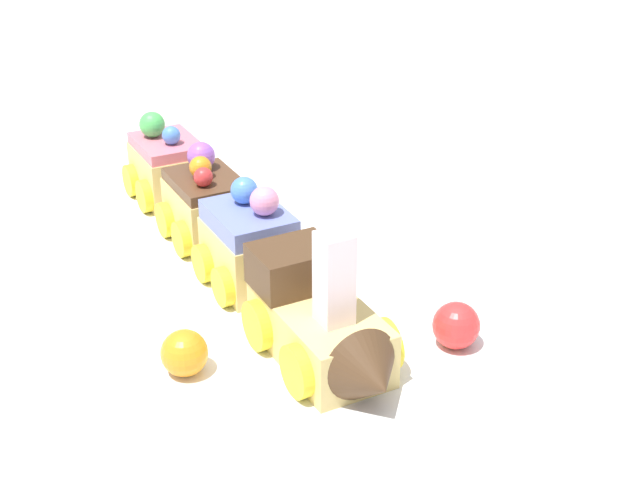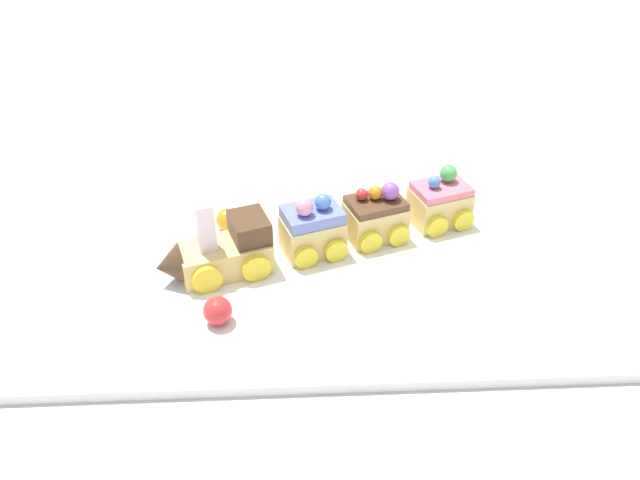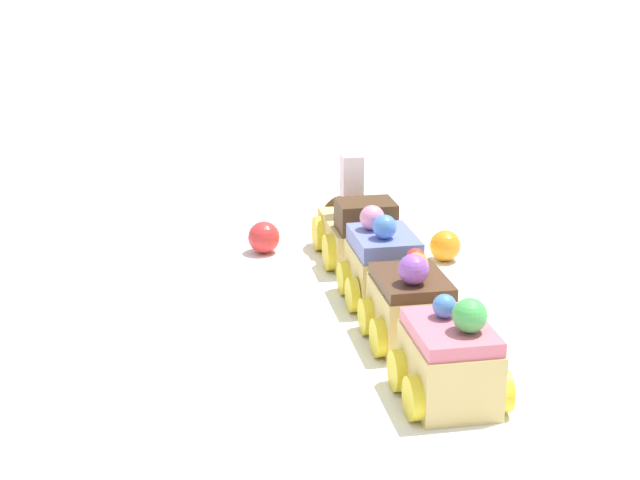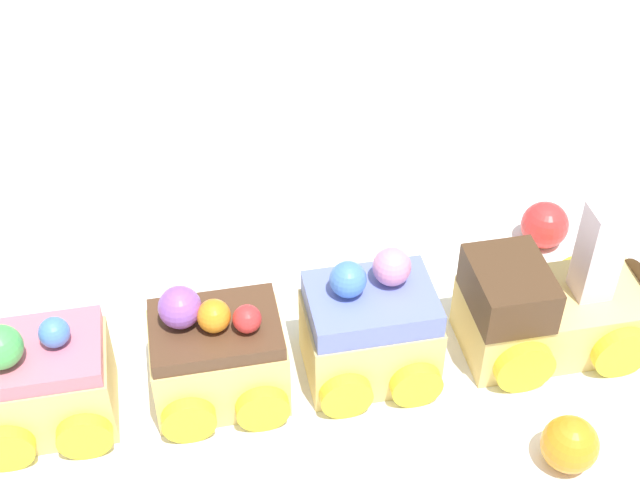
% 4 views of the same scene
% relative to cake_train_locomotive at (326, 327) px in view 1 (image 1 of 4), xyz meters
% --- Properties ---
extents(ground_plane, '(10.00, 10.00, 0.00)m').
position_rel_cake_train_locomotive_xyz_m(ground_plane, '(-0.13, -0.01, -0.04)').
color(ground_plane, beige).
extents(display_board, '(0.66, 0.38, 0.01)m').
position_rel_cake_train_locomotive_xyz_m(display_board, '(-0.13, -0.01, -0.03)').
color(display_board, white).
rests_on(display_board, ground_plane).
extents(cake_train_locomotive, '(0.14, 0.09, 0.09)m').
position_rel_cake_train_locomotive_xyz_m(cake_train_locomotive, '(0.00, 0.00, 0.00)').
color(cake_train_locomotive, '#E5C675').
rests_on(cake_train_locomotive, display_board).
extents(cake_car_blueberry, '(0.08, 0.08, 0.08)m').
position_rel_cake_train_locomotive_xyz_m(cake_car_blueberry, '(-0.11, -0.04, 0.00)').
color(cake_car_blueberry, '#E5C675').
rests_on(cake_car_blueberry, display_board).
extents(cake_car_chocolate, '(0.08, 0.08, 0.07)m').
position_rel_cake_train_locomotive_xyz_m(cake_car_chocolate, '(-0.19, -0.06, 0.00)').
color(cake_car_chocolate, '#E5C675').
rests_on(cake_car_chocolate, display_board).
extents(cake_car_strawberry, '(0.08, 0.08, 0.07)m').
position_rel_cake_train_locomotive_xyz_m(cake_car_strawberry, '(-0.27, -0.09, 0.00)').
color(cake_car_strawberry, '#E5C675').
rests_on(cake_car_strawberry, display_board).
extents(gumball_red, '(0.03, 0.03, 0.03)m').
position_rel_cake_train_locomotive_xyz_m(gumball_red, '(-0.01, 0.08, -0.01)').
color(gumball_red, red).
rests_on(gumball_red, display_board).
extents(gumball_orange, '(0.03, 0.03, 0.03)m').
position_rel_cake_train_locomotive_xyz_m(gumball_orange, '(-0.00, -0.09, -0.01)').
color(gumball_orange, orange).
rests_on(gumball_orange, display_board).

